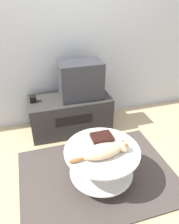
{
  "coord_description": "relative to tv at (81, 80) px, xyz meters",
  "views": [
    {
      "loc": [
        -0.58,
        -1.62,
        1.88
      ],
      "look_at": [
        0.03,
        0.4,
        0.6
      ],
      "focal_mm": 35.0,
      "sensor_mm": 36.0,
      "label": 1
    }
  ],
  "objects": [
    {
      "name": "coffee_table",
      "position": [
        -0.07,
        -1.04,
        -0.45
      ],
      "size": [
        0.76,
        0.76,
        0.43
      ],
      "color": "#B2B2B7",
      "rests_on": "rug"
    },
    {
      "name": "wall_back",
      "position": [
        -0.07,
        0.35,
        0.55
      ],
      "size": [
        8.0,
        0.05,
        2.6
      ],
      "color": "silver",
      "rests_on": "ground_plane"
    },
    {
      "name": "speaker",
      "position": [
        -0.64,
        0.04,
        -0.2
      ],
      "size": [
        0.08,
        0.08,
        0.08
      ],
      "color": "black",
      "rests_on": "tv_stand"
    },
    {
      "name": "ground_plane",
      "position": [
        -0.07,
        -0.97,
        -0.75
      ],
      "size": [
        12.0,
        12.0,
        0.0
      ],
      "primitive_type": "plane",
      "color": "tan"
    },
    {
      "name": "tv_stand",
      "position": [
        -0.16,
        0.01,
        -0.5
      ],
      "size": [
        1.11,
        0.51,
        0.51
      ],
      "color": "#33302D",
      "rests_on": "ground_plane"
    },
    {
      "name": "rug",
      "position": [
        -0.07,
        -0.97,
        -0.74
      ],
      "size": [
        1.69,
        1.25,
        0.02
      ],
      "color": "#4C423D",
      "rests_on": "ground_plane"
    },
    {
      "name": "dvd_box",
      "position": [
        -0.01,
        -0.88,
        -0.28
      ],
      "size": [
        0.22,
        0.17,
        0.04
      ],
      "color": "black",
      "rests_on": "coffee_table"
    },
    {
      "name": "tv",
      "position": [
        0.0,
        0.0,
        0.0
      ],
      "size": [
        0.56,
        0.35,
        0.49
      ],
      "color": "#333338",
      "rests_on": "tv_stand"
    },
    {
      "name": "cat",
      "position": [
        -0.07,
        -1.13,
        -0.25
      ],
      "size": [
        0.61,
        0.19,
        0.13
      ],
      "rotation": [
        0.0,
        0.0,
        0.04
      ],
      "color": "beige",
      "rests_on": "coffee_table"
    }
  ]
}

